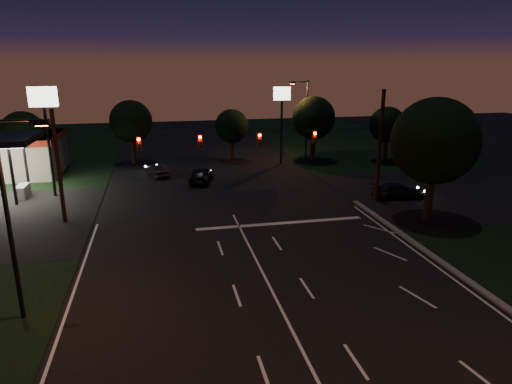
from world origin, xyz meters
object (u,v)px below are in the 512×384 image
object	(u,v)px
utility_pole_right	(376,201)
tree_right_near	(434,142)
car_oncoming_b	(157,171)
car_oncoming_a	(201,175)
car_cross	(398,191)

from	to	relation	value
utility_pole_right	tree_right_near	size ratio (longest dim) A/B	1.03
tree_right_near	car_oncoming_b	size ratio (longest dim) A/B	2.35
car_oncoming_a	car_oncoming_b	xyz separation A→B (m)	(-4.00, 3.36, -0.14)
car_oncoming_b	car_cross	bearing A→B (deg)	131.80
car_oncoming_a	car_oncoming_b	size ratio (longest dim) A/B	1.19
tree_right_near	car_oncoming_a	distance (m)	20.80
utility_pole_right	car_oncoming_b	world-z (taller)	utility_pole_right
tree_right_near	car_oncoming_b	world-z (taller)	tree_right_near
tree_right_near	car_oncoming_b	distance (m)	25.93
car_cross	utility_pole_right	bearing A→B (deg)	102.55
car_oncoming_b	car_cross	xyz separation A→B (m)	(19.60, -11.78, 0.02)
car_cross	tree_right_near	bearing A→B (deg)	177.11
car_oncoming_a	car_oncoming_b	bearing A→B (deg)	-23.84
car_oncoming_b	car_oncoming_a	bearing A→B (deg)	122.82
car_oncoming_b	tree_right_near	bearing A→B (deg)	121.05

